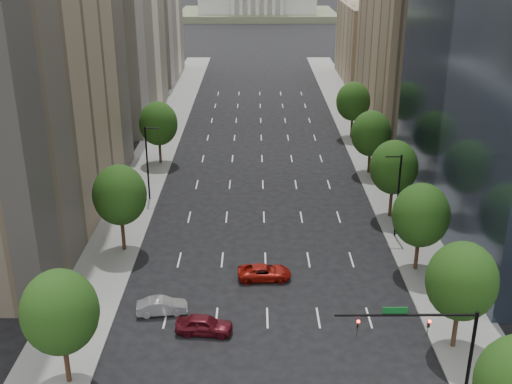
{
  "coord_description": "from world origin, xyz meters",
  "views": [
    {
      "loc": [
        -1.02,
        -3.66,
        28.83
      ],
      "look_at": [
        -0.91,
        47.72,
        8.0
      ],
      "focal_mm": 44.02,
      "sensor_mm": 36.0,
      "label": 1
    }
  ],
  "objects_px": {
    "car_red_far": "(264,272)",
    "car_silver": "(162,306)",
    "car_maroon": "(204,325)",
    "traffic_signal": "(435,337)"
  },
  "relations": [
    {
      "from": "car_red_far",
      "to": "car_silver",
      "type": "bearing_deg",
      "value": 120.62
    },
    {
      "from": "traffic_signal",
      "to": "car_maroon",
      "type": "xyz_separation_m",
      "value": [
        -15.53,
        7.92,
        -4.41
      ]
    },
    {
      "from": "car_maroon",
      "to": "car_red_far",
      "type": "distance_m",
      "value": 9.74
    },
    {
      "from": "traffic_signal",
      "to": "car_silver",
      "type": "height_order",
      "value": "traffic_signal"
    },
    {
      "from": "car_silver",
      "to": "car_red_far",
      "type": "height_order",
      "value": "car_silver"
    },
    {
      "from": "car_silver",
      "to": "car_red_far",
      "type": "xyz_separation_m",
      "value": [
        8.53,
        5.66,
        -0.01
      ]
    },
    {
      "from": "car_maroon",
      "to": "car_red_far",
      "type": "xyz_separation_m",
      "value": [
        4.85,
        8.45,
        -0.09
      ]
    },
    {
      "from": "car_maroon",
      "to": "car_red_far",
      "type": "height_order",
      "value": "car_maroon"
    },
    {
      "from": "traffic_signal",
      "to": "car_maroon",
      "type": "relative_size",
      "value": 2.03
    },
    {
      "from": "car_maroon",
      "to": "car_red_far",
      "type": "relative_size",
      "value": 0.92
    }
  ]
}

